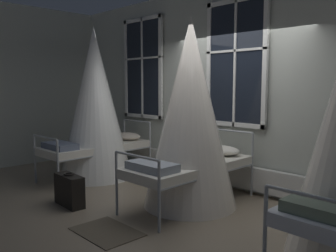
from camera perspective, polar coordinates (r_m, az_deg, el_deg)
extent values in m
plane|color=gray|center=(5.36, 4.25, -11.92)|extent=(16.90, 16.90, 0.00)
cube|color=#B2B7AD|center=(5.93, 11.18, 6.17)|extent=(8.53, 0.10, 3.34)
cube|color=black|center=(7.36, -4.02, 9.10)|extent=(1.13, 0.02, 2.00)
cube|color=silver|center=(7.38, -3.96, 1.60)|extent=(1.13, 0.06, 0.07)
cube|color=silver|center=(7.47, -4.08, 16.51)|extent=(1.13, 0.06, 0.07)
cube|color=silver|center=(7.77, -6.58, 8.93)|extent=(0.07, 0.06, 2.00)
cube|color=silver|center=(6.97, -1.17, 9.27)|extent=(0.07, 0.06, 2.00)
cube|color=silver|center=(7.36, -4.02, 9.10)|extent=(0.04, 0.06, 2.00)
cube|color=silver|center=(7.38, -4.03, 10.65)|extent=(1.13, 0.06, 0.04)
cube|color=black|center=(5.85, 10.64, 9.71)|extent=(1.13, 0.02, 2.00)
cube|color=silver|center=(5.87, 10.45, 0.26)|extent=(1.13, 0.06, 0.07)
cube|color=silver|center=(5.98, 10.84, 18.97)|extent=(1.13, 0.06, 0.07)
cube|color=silver|center=(6.16, 6.56, 9.60)|extent=(0.07, 0.06, 2.00)
cube|color=silver|center=(5.56, 15.17, 9.77)|extent=(0.07, 0.06, 2.00)
cube|color=silver|center=(5.85, 10.64, 9.71)|extent=(0.04, 0.06, 2.00)
cube|color=silver|center=(5.86, 10.68, 11.66)|extent=(1.13, 0.06, 0.04)
cube|color=silver|center=(5.99, 10.18, -7.53)|extent=(5.09, 0.10, 0.36)
cylinder|color=#9EA3A8|center=(7.66, -6.90, -2.64)|extent=(0.04, 0.04, 0.97)
cylinder|color=#9EA3A8|center=(7.06, -2.85, -3.37)|extent=(0.04, 0.04, 0.97)
cylinder|color=#9EA3A8|center=(6.64, -20.31, -4.96)|extent=(0.04, 0.04, 0.84)
cylinder|color=#9EA3A8|center=(5.94, -17.01, -6.15)|extent=(0.04, 0.04, 0.84)
cylinder|color=#9EA3A8|center=(7.09, -13.13, -3.42)|extent=(0.07, 1.97, 0.03)
cylinder|color=#9EA3A8|center=(6.44, -9.32, -4.32)|extent=(0.07, 1.97, 0.03)
cylinder|color=#9EA3A8|center=(7.29, -5.00, 0.77)|extent=(0.80, 0.05, 0.03)
cylinder|color=#9EA3A8|center=(6.22, -18.90, -1.73)|extent=(0.80, 0.05, 0.03)
cube|color=silver|center=(6.75, -11.33, -3.32)|extent=(0.85, 2.00, 0.13)
ellipsoid|color=beige|center=(7.17, -6.43, -1.59)|extent=(0.62, 0.41, 0.14)
cube|color=slate|center=(6.36, -16.75, -3.03)|extent=(0.66, 0.37, 0.10)
cone|color=white|center=(6.67, -11.48, 3.54)|extent=(1.32, 1.32, 2.73)
cylinder|color=#9EA3A8|center=(6.11, 6.77, -4.95)|extent=(0.04, 0.04, 0.97)
cylinder|color=#9EA3A8|center=(5.66, 13.16, -5.98)|extent=(0.04, 0.04, 0.97)
cylinder|color=#9EA3A8|center=(4.77, -8.14, -9.03)|extent=(0.04, 0.04, 0.84)
cylinder|color=#9EA3A8|center=(4.18, -1.41, -11.18)|extent=(0.04, 0.04, 0.84)
cylinder|color=#9EA3A8|center=(5.38, 0.27, -6.38)|extent=(0.06, 1.97, 0.03)
cylinder|color=#9EA3A8|center=(4.87, 7.03, -7.79)|extent=(0.06, 1.97, 0.03)
cylinder|color=#9EA3A8|center=(5.80, 9.93, -0.76)|extent=(0.80, 0.04, 0.03)
cylinder|color=#9EA3A8|center=(4.37, -5.06, -4.76)|extent=(0.80, 0.04, 0.03)
cube|color=silver|center=(5.10, 3.48, -6.37)|extent=(0.84, 2.00, 0.13)
ellipsoid|color=silver|center=(5.64, 8.48, -3.80)|extent=(0.62, 0.41, 0.14)
cube|color=#8C939E|center=(4.57, -2.54, -6.41)|extent=(0.66, 0.37, 0.10)
cone|color=silver|center=(4.99, 3.54, 2.10)|extent=(1.32, 1.32, 2.62)
cylinder|color=#9EA3A8|center=(3.33, 15.10, -16.11)|extent=(0.04, 0.04, 0.84)
cylinder|color=#9EA3A8|center=(4.13, 22.44, -10.83)|extent=(0.07, 1.97, 0.03)
cylinder|color=#9EA3A8|center=(3.02, 21.88, -10.30)|extent=(0.80, 0.05, 0.03)
cube|color=slate|center=(3.30, 23.70, -12.06)|extent=(0.66, 0.37, 0.10)
cube|color=brown|center=(4.39, -9.68, -16.17)|extent=(0.81, 0.57, 0.01)
cube|color=black|center=(5.32, -15.36, -9.79)|extent=(0.57, 0.23, 0.44)
cube|color=tan|center=(5.37, -14.33, -9.62)|extent=(0.50, 0.04, 0.03)
torus|color=black|center=(5.26, -15.44, -7.33)|extent=(0.15, 0.15, 0.02)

